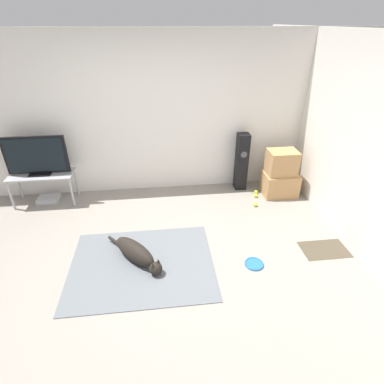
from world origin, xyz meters
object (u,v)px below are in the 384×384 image
Objects in this scene: floor_speaker at (242,162)px; tv at (36,156)px; cardboard_box_lower at (280,184)px; tv_stand at (42,178)px; tennis_ball_near_speaker at (255,205)px; cardboard_box_upper at (282,162)px; game_console at (49,199)px; tennis_ball_loose_on_carpet at (256,192)px; frisbee at (254,264)px; tennis_ball_by_boxes at (256,195)px; dog at (137,253)px.

tv reaches higher than floor_speaker.
cardboard_box_lower is 3.91m from tv_stand.
tv is 14.13× the size of tennis_ball_near_speaker.
cardboard_box_upper is 3.88m from tv_stand.
game_console is (0.00, 0.03, -0.78)m from tv.
tv is 14.13× the size of tennis_ball_loose_on_carpet.
frisbee is 3.51m from game_console.
tennis_ball_by_boxes is at bearing -170.17° from cardboard_box_lower.
tennis_ball_loose_on_carpet is at bearing -2.45° from tv.
frisbee is at bearing -118.86° from cardboard_box_upper.
floor_speaker reaches higher than tennis_ball_by_boxes.
cardboard_box_upper is (0.91, 1.66, 0.58)m from frisbee.
tennis_ball_by_boxes is (3.47, -0.27, -0.78)m from tv.
frisbee is 3.52× the size of tennis_ball_by_boxes.
tennis_ball_loose_on_carpet is at bearing 72.04° from frisbee.
dog is 2.76m from cardboard_box_lower.
cardboard_box_lower is at bearing -19.64° from cardboard_box_upper.
cardboard_box_lower reaches higher than tennis_ball_near_speaker.
cardboard_box_upper is at bearing -2.77° from tv.
tv is at bearing 177.15° from cardboard_box_lower.
game_console is at bearing 175.10° from tennis_ball_by_boxes.
tennis_ball_by_boxes is at bearing -4.90° from game_console.
tennis_ball_by_boxes is at bearing -62.39° from floor_speaker.
dog is 11.92× the size of tennis_ball_near_speaker.
tennis_ball_near_speaker is at bearing -144.27° from cardboard_box_upper.
cardboard_box_upper reaches higher than tennis_ball_loose_on_carpet.
dog is at bearing -46.43° from tv_stand.
cardboard_box_lower reaches higher than tennis_ball_loose_on_carpet.
tennis_ball_loose_on_carpet is at bearing 71.60° from tennis_ball_by_boxes.
dog is 11.92× the size of tennis_ball_by_boxes.
frisbee is at bearing -107.93° from tennis_ball_by_boxes.
cardboard_box_lower is (0.93, 1.65, 0.18)m from frisbee.
game_console is (-3.28, -0.07, -0.47)m from floor_speaker.
cardboard_box_lower reaches higher than dog.
tv is 3.51m from tennis_ball_near_speaker.
tennis_ball_near_speaker is at bearing -9.14° from tv_stand.
cardboard_box_upper is at bearing 11.18° from tennis_ball_by_boxes.
frisbee is 0.69× the size of game_console.
cardboard_box_upper reaches higher than tennis_ball_near_speaker.
tv is at bearing 90.00° from tv_stand.
frisbee is 0.49× the size of cardboard_box_upper.
cardboard_box_upper is 1.40× the size of game_console.
tv_stand is 0.41m from game_console.
tv_stand is 14.87× the size of tennis_ball_by_boxes.
tennis_ball_by_boxes reaches higher than frisbee.
game_console is (0.00, 0.03, -0.40)m from tv_stand.
game_console is at bearing 177.05° from tennis_ball_loose_on_carpet.
dog is 3.38× the size of frisbee.
tv_stand reaches higher than tennis_ball_by_boxes.
floor_speaker is at bearing 1.84° from tv_stand.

